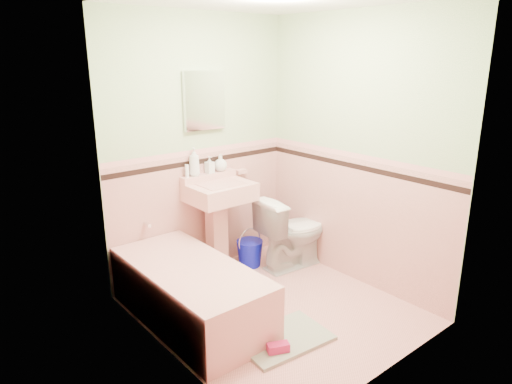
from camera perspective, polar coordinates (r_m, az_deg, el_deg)
floor at (r=4.14m, az=2.28°, el=-14.16°), size 2.20×2.20×0.00m
wall_back at (r=4.52m, az=-6.93°, el=5.40°), size 2.50×0.00×2.50m
wall_front at (r=2.97m, az=16.86°, el=-1.07°), size 2.50×0.00×2.50m
wall_left at (r=3.11m, az=-11.33°, el=0.06°), size 0.00×2.50×2.50m
wall_right at (r=4.38m, az=12.28°, el=4.80°), size 0.00×2.50×2.50m
wainscot_back at (r=4.68m, az=-6.57°, el=-2.45°), size 2.00×0.00×2.00m
wainscot_front at (r=3.23m, az=15.70°, el=-12.09°), size 2.00×0.00×2.00m
wainscot_left at (r=3.35m, az=-10.51°, el=-10.62°), size 0.00×2.20×2.20m
wainscot_right at (r=4.55m, az=11.69°, el=-3.26°), size 0.00×2.20×2.20m
accent_back at (r=4.53m, az=-6.75°, el=3.76°), size 2.00×0.00×2.00m
accent_front at (r=3.02m, az=16.37°, el=-3.34°), size 2.00×0.00×2.00m
accent_left at (r=3.15m, az=-10.91°, el=-2.14°), size 0.00×2.20×2.20m
accent_right at (r=4.40m, az=12.03°, el=3.11°), size 0.00×2.20×2.20m
cap_back at (r=4.51m, az=-6.79°, el=4.99°), size 2.00×0.00×2.00m
cap_front at (r=2.99m, az=16.52°, el=-1.54°), size 2.00×0.00×2.00m
cap_left at (r=3.12m, az=-11.01°, el=-0.40°), size 0.00×2.20×2.20m
cap_right at (r=4.38m, az=12.11°, el=4.38°), size 0.00×2.20×2.20m
bathtub at (r=3.93m, az=-8.01°, el=-12.33°), size 0.70×1.50×0.45m
tub_faucet at (r=4.35m, az=-13.27°, el=-3.88°), size 0.04×0.12×0.04m
sink at (r=4.57m, az=-4.42°, el=-4.60°), size 0.60×0.49×0.94m
sink_faucet at (r=4.53m, az=-5.58°, el=1.58°), size 0.02×0.02×0.10m
medicine_cabinet at (r=4.46m, az=-6.37°, el=11.11°), size 0.44×0.04×0.55m
soap_dish at (r=4.82m, az=-1.85°, el=2.55°), size 0.12×0.07×0.04m
soap_bottle_left at (r=4.44m, az=-7.61°, el=3.70°), size 0.14×0.14×0.27m
soap_bottle_mid at (r=4.54m, az=-5.72°, el=3.35°), size 0.08×0.08×0.16m
soap_bottle_right at (r=4.61m, az=-4.39°, el=3.62°), size 0.13×0.13×0.17m
tube at (r=4.41m, az=-8.48°, el=2.58°), size 0.05×0.05×0.12m
toilet at (r=4.77m, az=4.54°, el=-4.86°), size 0.77×0.49×0.75m
bucket at (r=4.85m, az=-0.78°, el=-7.51°), size 0.34×0.34×0.27m
bath_mat at (r=3.75m, az=3.38°, el=-17.51°), size 0.74×0.53×0.03m
shoe at (r=3.57m, az=2.75°, el=-18.55°), size 0.18×0.13×0.06m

